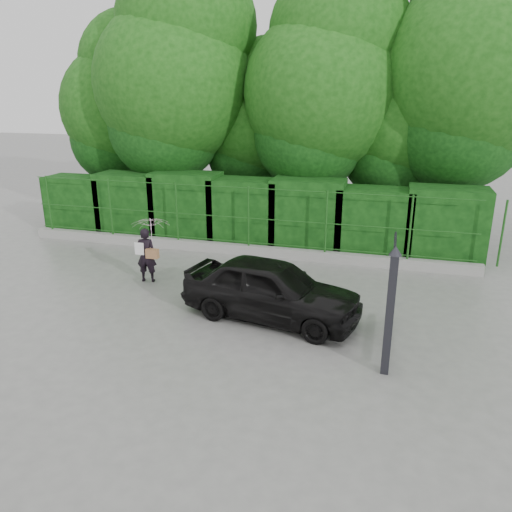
# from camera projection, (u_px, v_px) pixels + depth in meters

# --- Properties ---
(ground) EXTENTS (80.00, 80.00, 0.00)m
(ground) POSITION_uv_depth(u_px,v_px,m) (174.00, 315.00, 11.13)
(ground) COLOR gray
(kerb) EXTENTS (14.00, 0.25, 0.30)m
(kerb) POSITION_uv_depth(u_px,v_px,m) (236.00, 249.00, 15.19)
(kerb) COLOR #9E9E99
(kerb) RESTS_ON ground
(fence) EXTENTS (14.13, 0.06, 1.80)m
(fence) POSITION_uv_depth(u_px,v_px,m) (243.00, 216.00, 14.80)
(fence) COLOR #1C5418
(fence) RESTS_ON kerb
(hedge) EXTENTS (14.20, 1.20, 2.25)m
(hedge) POSITION_uv_depth(u_px,v_px,m) (247.00, 213.00, 15.79)
(hedge) COLOR black
(hedge) RESTS_ON ground
(trees) EXTENTS (17.10, 6.15, 8.08)m
(trees) POSITION_uv_depth(u_px,v_px,m) (297.00, 94.00, 16.43)
(trees) COLOR black
(trees) RESTS_ON ground
(gate) EXTENTS (0.22, 2.33, 2.36)m
(gate) POSITION_uv_depth(u_px,v_px,m) (390.00, 301.00, 8.91)
(gate) COLOR #26262D
(gate) RESTS_ON ground
(woman) EXTENTS (0.97, 0.99, 1.70)m
(woman) POSITION_uv_depth(u_px,v_px,m) (150.00, 240.00, 12.73)
(woman) COLOR black
(woman) RESTS_ON ground
(car) EXTENTS (4.15, 2.28, 1.34)m
(car) POSITION_uv_depth(u_px,v_px,m) (271.00, 289.00, 10.78)
(car) COLOR black
(car) RESTS_ON ground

